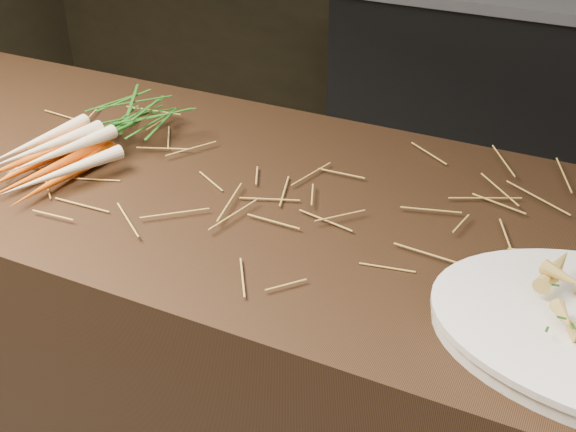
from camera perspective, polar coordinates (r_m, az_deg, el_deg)
name	(u,v)px	position (r m, az deg, el deg)	size (l,w,h in m)	color
main_counter	(294,387)	(1.53, 0.47, -13.34)	(2.40, 0.70, 0.90)	black
back_counter	(567,101)	(3.07, 21.20, 8.49)	(1.82, 0.62, 0.84)	black
straw_bedding	(295,196)	(1.25, 0.57, 1.62)	(1.40, 0.60, 0.02)	#B07931
root_veg_bunch	(104,132)	(1.44, -14.32, 6.42)	(0.21, 0.48, 0.09)	#D8470A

